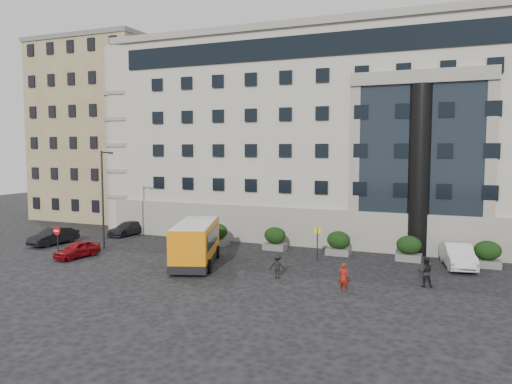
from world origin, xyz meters
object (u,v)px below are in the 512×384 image
at_px(street_lamp, 103,195).
at_px(bus_stop_sign, 317,238).
at_px(hedge_d, 409,248).
at_px(hedge_a, 217,234).
at_px(hedge_e, 487,254).
at_px(pedestrian_a, 343,277).
at_px(pedestrian_b, 425,272).
at_px(parked_car_a, 77,249).
at_px(minibus, 196,241).
at_px(parked_car_b, 54,236).
at_px(hedge_b, 275,238).
at_px(hedge_c, 338,243).
at_px(parked_car_c, 128,228).
at_px(red_truck, 186,210).
at_px(parked_car_d, 189,220).
at_px(white_taxi, 458,255).
at_px(pedestrian_c, 277,266).
at_px(no_entry_sign, 57,235).

relative_size(street_lamp, bus_stop_sign, 3.17).
bearing_deg(hedge_d, hedge_a, 180.00).
bearing_deg(bus_stop_sign, hedge_e, 13.92).
relative_size(pedestrian_a, pedestrian_b, 0.95).
height_order(hedge_e, parked_car_a, hedge_e).
relative_size(minibus, parked_car_b, 1.75).
bearing_deg(hedge_b, parked_car_b, -164.13).
distance_m(hedge_e, pedestrian_a, 12.42).
bearing_deg(street_lamp, hedge_c, 14.67).
height_order(parked_car_c, pedestrian_b, pedestrian_b).
distance_m(red_truck, parked_car_b, 14.46).
height_order(parked_car_b, parked_car_d, parked_car_b).
xyz_separation_m(parked_car_a, white_taxi, (26.42, 7.63, 0.21)).
distance_m(red_truck, pedestrian_b, 29.41).
relative_size(hedge_d, pedestrian_a, 1.10).
bearing_deg(parked_car_d, parked_car_b, -106.77).
distance_m(hedge_b, hedge_e, 15.60).
distance_m(parked_car_d, pedestrian_c, 22.92).
distance_m(bus_stop_sign, pedestrian_b, 8.69).
height_order(hedge_c, minibus, minibus).
bearing_deg(pedestrian_b, pedestrian_a, 22.29).
relative_size(street_lamp, white_taxi, 1.59).
bearing_deg(hedge_e, parked_car_c, 177.92).
relative_size(bus_stop_sign, parked_car_c, 0.58).
relative_size(hedge_b, pedestrian_a, 1.10).
bearing_deg(pedestrian_b, parked_car_c, -27.56).
distance_m(street_lamp, bus_stop_sign, 17.75).
bearing_deg(bus_stop_sign, parked_car_c, 168.66).
relative_size(no_entry_sign, red_truck, 0.39).
bearing_deg(white_taxi, hedge_d, 155.41).
distance_m(hedge_b, pedestrian_c, 8.89).
distance_m(parked_car_a, parked_car_c, 9.89).
xyz_separation_m(street_lamp, white_taxi, (26.86, 4.00, -3.54)).
relative_size(minibus, pedestrian_c, 4.90).
bearing_deg(hedge_a, parked_car_c, 173.64).
relative_size(parked_car_d, pedestrian_a, 2.70).
relative_size(red_truck, parked_car_c, 1.39).
bearing_deg(pedestrian_b, no_entry_sign, -6.89).
bearing_deg(no_entry_sign, minibus, 9.38).
bearing_deg(bus_stop_sign, white_taxi, 11.98).
bearing_deg(hedge_e, pedestrian_a, -129.34).
distance_m(bus_stop_sign, white_taxi, 9.67).
relative_size(hedge_b, hedge_c, 1.00).
xyz_separation_m(no_entry_sign, pedestrian_c, (17.43, 0.56, -0.87)).
bearing_deg(hedge_d, no_entry_sign, -160.24).
xyz_separation_m(street_lamp, parked_car_d, (0.44, 13.00, -3.74)).
height_order(hedge_c, hedge_e, same).
relative_size(hedge_a, white_taxi, 0.37).
bearing_deg(pedestrian_b, hedge_e, -129.53).
bearing_deg(street_lamp, minibus, -12.90).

